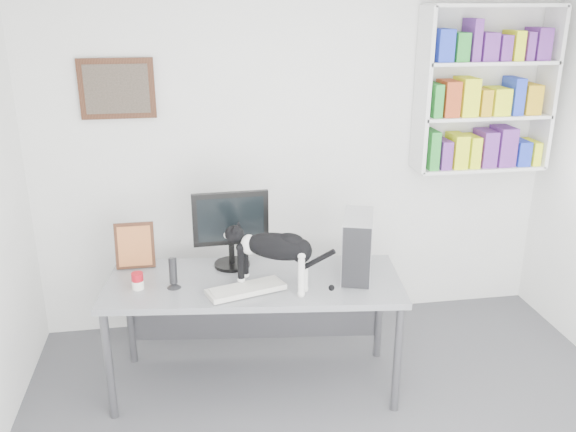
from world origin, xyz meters
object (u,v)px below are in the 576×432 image
at_px(cat, 275,260).
at_px(speaker, 173,273).
at_px(keyboard, 246,289).
at_px(leaning_print, 135,245).
at_px(bookshelf, 486,89).
at_px(monitor, 231,229).
at_px(pc_tower, 357,246).
at_px(desk, 255,333).
at_px(soup_can, 138,281).

bearing_deg(cat, speaker, -164.46).
bearing_deg(speaker, keyboard, -12.76).
relative_size(speaker, leaning_print, 0.64).
height_order(bookshelf, monitor, bookshelf).
xyz_separation_m(pc_tower, speaker, (-1.18, 0.00, -0.10)).
bearing_deg(bookshelf, leaning_print, -170.27).
xyz_separation_m(bookshelf, desk, (-1.86, -0.78, -1.46)).
bearing_deg(keyboard, monitor, 81.13).
distance_m(bookshelf, keyboard, 2.39).
distance_m(bookshelf, leaning_print, 2.81).
relative_size(keyboard, cat, 0.76).
bearing_deg(bookshelf, pc_tower, -145.50).
bearing_deg(leaning_print, keyboard, -35.90).
distance_m(bookshelf, speaker, 2.68).
xyz_separation_m(keyboard, speaker, (-0.44, 0.13, 0.08)).
distance_m(bookshelf, monitor, 2.20).
distance_m(keyboard, cat, 0.26).
bearing_deg(keyboard, bookshelf, 9.56).
distance_m(speaker, soup_can, 0.23).
distance_m(desk, soup_can, 0.85).
xyz_separation_m(monitor, cat, (0.24, -0.40, -0.07)).
relative_size(keyboard, pc_tower, 1.17).
bearing_deg(monitor, cat, -61.35).
distance_m(monitor, cat, 0.47).
relative_size(desk, pc_tower, 4.60).
bearing_deg(pc_tower, speaker, -162.92).
height_order(monitor, keyboard, monitor).
relative_size(bookshelf, pc_tower, 3.02).
bearing_deg(soup_can, speaker, -5.17).
bearing_deg(pc_tower, soup_can, -163.71).
xyz_separation_m(monitor, speaker, (-0.38, -0.27, -0.16)).
xyz_separation_m(monitor, pc_tower, (0.79, -0.28, -0.06)).
relative_size(desk, monitor, 3.53).
relative_size(pc_tower, soup_can, 3.81).
height_order(leaning_print, soup_can, leaning_print).
bearing_deg(leaning_print, soup_can, -84.93).
height_order(keyboard, soup_can, soup_can).
bearing_deg(soup_can, monitor, 22.64).
relative_size(pc_tower, leaning_print, 1.28).
bearing_deg(cat, keyboard, -151.55).
relative_size(bookshelf, monitor, 2.32).
relative_size(bookshelf, soup_can, 11.51).
height_order(soup_can, cat, cat).
bearing_deg(keyboard, speaker, 146.98).
height_order(bookshelf, leaning_print, bookshelf).
height_order(desk, cat, cat).
bearing_deg(monitor, soup_can, -159.63).
xyz_separation_m(pc_tower, soup_can, (-1.40, 0.02, -0.15)).
height_order(speaker, cat, cat).
height_order(pc_tower, cat, pc_tower).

